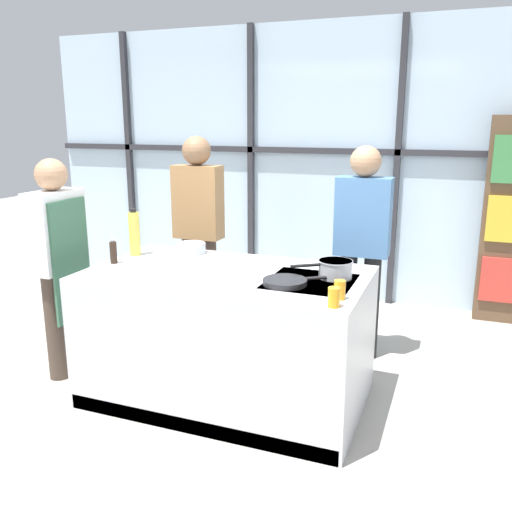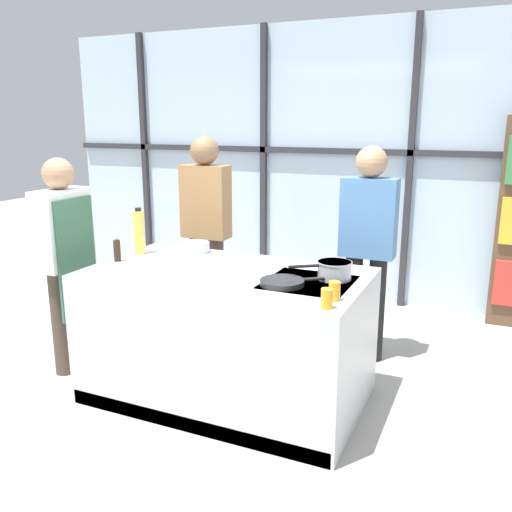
% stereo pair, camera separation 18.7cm
% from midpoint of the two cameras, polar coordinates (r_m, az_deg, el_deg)
% --- Properties ---
extents(ground_plane, '(18.00, 18.00, 0.00)m').
position_cam_midpoint_polar(ground_plane, '(3.86, -4.41, -14.46)').
color(ground_plane, '#ADA89E').
extents(back_window_wall, '(6.40, 0.10, 2.80)m').
position_cam_midpoint_polar(back_window_wall, '(5.71, 5.97, 9.62)').
color(back_window_wall, silver).
rests_on(back_window_wall, ground_plane).
extents(bookshelf, '(0.44, 0.19, 1.89)m').
position_cam_midpoint_polar(bookshelf, '(5.39, 24.06, 3.31)').
color(bookshelf, brown).
rests_on(bookshelf, ground_plane).
extents(demo_island, '(1.81, 1.03, 0.89)m').
position_cam_midpoint_polar(demo_island, '(3.67, -4.54, -8.39)').
color(demo_island, silver).
rests_on(demo_island, ground_plane).
extents(chef, '(0.23, 0.44, 1.59)m').
position_cam_midpoint_polar(chef, '(4.15, -21.22, -0.07)').
color(chef, '#47382D').
rests_on(chef, ground_plane).
extents(spectator_far_left, '(0.41, 0.24, 1.72)m').
position_cam_midpoint_polar(spectator_far_left, '(4.67, -7.23, 3.50)').
color(spectator_far_left, '#47382D').
rests_on(spectator_far_left, ground_plane).
extents(spectator_center_left, '(0.41, 0.23, 1.66)m').
position_cam_midpoint_polar(spectator_center_left, '(4.21, 9.85, 1.72)').
color(spectator_center_left, black).
rests_on(spectator_center_left, ground_plane).
extents(frying_pan, '(0.42, 0.35, 0.04)m').
position_cam_midpoint_polar(frying_pan, '(3.25, 1.56, -2.72)').
color(frying_pan, '#232326').
rests_on(frying_pan, demo_island).
extents(saucepan, '(0.36, 0.28, 0.11)m').
position_cam_midpoint_polar(saucepan, '(3.39, 6.76, -1.33)').
color(saucepan, silver).
rests_on(saucepan, demo_island).
extents(white_plate, '(0.23, 0.23, 0.01)m').
position_cam_midpoint_polar(white_plate, '(3.46, -13.84, -2.28)').
color(white_plate, white).
rests_on(white_plate, demo_island).
extents(mixing_bowl, '(0.22, 0.22, 0.08)m').
position_cam_midpoint_polar(mixing_bowl, '(4.05, -8.17, 0.87)').
color(mixing_bowl, silver).
rests_on(mixing_bowl, demo_island).
extents(oil_bottle, '(0.08, 0.08, 0.34)m').
position_cam_midpoint_polar(oil_bottle, '(4.04, -13.98, 2.33)').
color(oil_bottle, '#E0CC4C').
rests_on(oil_bottle, demo_island).
extents(pepper_grinder, '(0.05, 0.05, 0.18)m').
position_cam_midpoint_polar(pepper_grinder, '(3.87, -16.13, 0.42)').
color(pepper_grinder, '#332319').
rests_on(pepper_grinder, demo_island).
extents(juice_glass_near, '(0.06, 0.06, 0.11)m').
position_cam_midpoint_polar(juice_glass_near, '(2.87, 6.35, -4.36)').
color(juice_glass_near, orange).
rests_on(juice_glass_near, demo_island).
extents(juice_glass_far, '(0.06, 0.06, 0.11)m').
position_cam_midpoint_polar(juice_glass_far, '(3.00, 7.04, -3.56)').
color(juice_glass_far, orange).
rests_on(juice_glass_far, demo_island).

